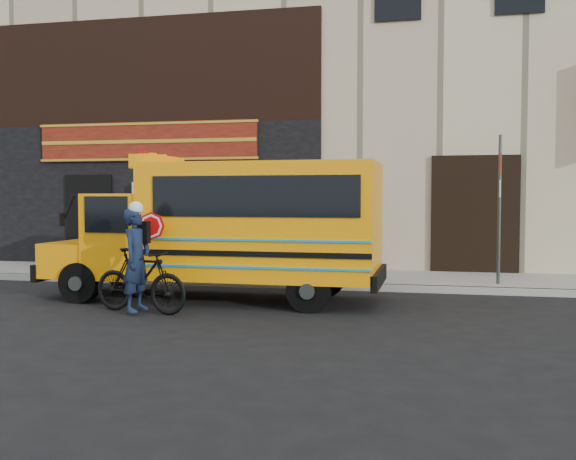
{
  "coord_description": "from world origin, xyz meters",
  "views": [
    {
      "loc": [
        2.75,
        -11.63,
        2.09
      ],
      "look_at": [
        -0.14,
        1.85,
        1.37
      ],
      "focal_mm": 40.0,
      "sensor_mm": 36.0,
      "label": 1
    }
  ],
  "objects_px": {
    "school_bus": "(232,226)",
    "bicycle": "(140,281)",
    "cyclist": "(137,262)",
    "sign_pole": "(499,206)"
  },
  "relations": [
    {
      "from": "school_bus",
      "to": "bicycle",
      "type": "bearing_deg",
      "value": -125.56
    },
    {
      "from": "bicycle",
      "to": "cyclist",
      "type": "bearing_deg",
      "value": 179.06
    },
    {
      "from": "cyclist",
      "to": "school_bus",
      "type": "bearing_deg",
      "value": -29.87
    },
    {
      "from": "sign_pole",
      "to": "bicycle",
      "type": "bearing_deg",
      "value": -147.39
    },
    {
      "from": "bicycle",
      "to": "cyclist",
      "type": "xyz_separation_m",
      "value": [
        -0.02,
        -0.09,
        0.34
      ]
    },
    {
      "from": "school_bus",
      "to": "sign_pole",
      "type": "height_order",
      "value": "sign_pole"
    },
    {
      "from": "bicycle",
      "to": "cyclist",
      "type": "distance_m",
      "value": 0.36
    },
    {
      "from": "bicycle",
      "to": "school_bus",
      "type": "bearing_deg",
      "value": -23.55
    },
    {
      "from": "sign_pole",
      "to": "cyclist",
      "type": "height_order",
      "value": "sign_pole"
    },
    {
      "from": "sign_pole",
      "to": "bicycle",
      "type": "distance_m",
      "value": 7.95
    }
  ]
}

